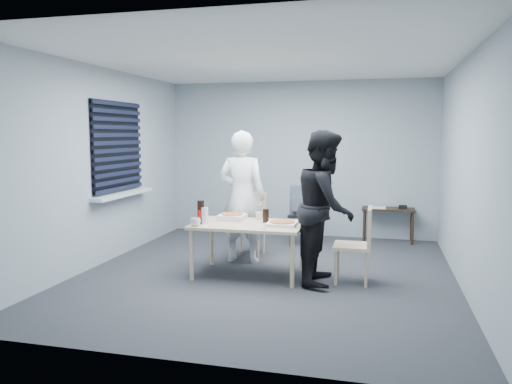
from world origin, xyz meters
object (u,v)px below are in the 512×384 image
(dining_table, at_px, (249,228))
(mug_a, at_px, (195,222))
(soda_bottle, at_px, (201,212))
(person_black, at_px, (325,207))
(backpack, at_px, (301,200))
(chair_right, at_px, (360,240))
(person_white, at_px, (242,197))
(mug_b, at_px, (259,216))
(side_table, at_px, (388,213))
(stool, at_px, (301,221))
(chair_far, at_px, (251,219))

(dining_table, height_order, mug_a, mug_a)
(soda_bottle, bearing_deg, mug_a, -90.00)
(person_black, bearing_deg, backpack, 17.50)
(chair_right, xyz_separation_m, person_white, (-1.59, 0.63, 0.37))
(mug_b, bearing_deg, person_black, -22.33)
(side_table, xyz_separation_m, backpack, (-1.32, -0.61, 0.24))
(stool, bearing_deg, person_black, -72.62)
(chair_right, height_order, person_white, person_white)
(backpack, bearing_deg, side_table, 14.77)
(side_table, height_order, mug_a, mug_a)
(dining_table, bearing_deg, stool, 78.89)
(dining_table, relative_size, person_white, 0.75)
(person_white, bearing_deg, backpack, -118.19)
(stool, height_order, mug_b, mug_b)
(dining_table, bearing_deg, mug_a, -150.39)
(mug_a, relative_size, soda_bottle, 0.44)
(chair_far, bearing_deg, mug_a, -102.80)
(mug_b, bearing_deg, dining_table, -99.17)
(chair_right, relative_size, backpack, 1.99)
(stool, xyz_separation_m, mug_a, (-0.92, -2.12, 0.32))
(person_black, bearing_deg, chair_right, -82.52)
(mug_a, bearing_deg, chair_right, 9.98)
(person_white, bearing_deg, side_table, -137.65)
(side_table, bearing_deg, person_black, -106.94)
(backpack, bearing_deg, soda_bottle, -125.74)
(dining_table, height_order, backpack, backpack)
(dining_table, height_order, stool, dining_table)
(backpack, relative_size, mug_b, 4.46)
(person_white, height_order, stool, person_white)
(stool, bearing_deg, soda_bottle, -115.38)
(chair_right, distance_m, backpack, 2.03)
(dining_table, xyz_separation_m, soda_bottle, (-0.56, -0.13, 0.20))
(person_white, xyz_separation_m, stool, (0.62, 1.16, -0.51))
(chair_far, bearing_deg, soda_bottle, -104.71)
(backpack, bearing_deg, mug_a, -123.74)
(mug_a, bearing_deg, person_white, 72.52)
(person_white, xyz_separation_m, person_black, (1.19, -0.68, 0.00))
(person_black, bearing_deg, side_table, -16.94)
(person_white, xyz_separation_m, mug_b, (0.31, -0.32, -0.19))
(chair_far, distance_m, chair_right, 1.89)
(person_white, height_order, soda_bottle, person_white)
(person_white, relative_size, backpack, 3.96)
(chair_far, xyz_separation_m, soda_bottle, (-0.31, -1.20, 0.27))
(mug_b, bearing_deg, stool, 78.47)
(stool, distance_m, mug_b, 1.54)
(dining_table, relative_size, chair_right, 1.49)
(stool, bearing_deg, chair_far, -129.27)
(chair_right, height_order, side_table, chair_right)
(backpack, bearing_deg, stool, 79.79)
(stool, bearing_deg, backpack, -90.00)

